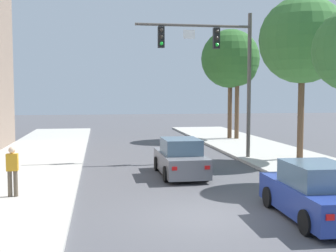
% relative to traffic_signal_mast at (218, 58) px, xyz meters
% --- Properties ---
extents(ground_plane, '(120.00, 120.00, 0.00)m').
position_rel_traffic_signal_mast_xyz_m(ground_plane, '(-2.91, -9.81, -5.32)').
color(ground_plane, '#4C4C51').
extents(traffic_signal_mast, '(6.07, 0.38, 7.50)m').
position_rel_traffic_signal_mast_xyz_m(traffic_signal_mast, '(0.00, 0.00, 0.00)').
color(traffic_signal_mast, '#514C47').
rests_on(traffic_signal_mast, sidewalk_right).
extents(car_lead_grey, '(1.86, 4.25, 1.60)m').
position_rel_traffic_signal_mast_xyz_m(car_lead_grey, '(-2.69, -3.71, -4.60)').
color(car_lead_grey, slate).
rests_on(car_lead_grey, ground).
extents(car_following_blue, '(1.95, 4.29, 1.60)m').
position_rel_traffic_signal_mast_xyz_m(car_following_blue, '(-0.20, -10.57, -4.60)').
color(car_following_blue, navy).
rests_on(car_following_blue, ground).
extents(pedestrian_sidewalk_left_walker, '(0.36, 0.22, 1.64)m').
position_rel_traffic_signal_mast_xyz_m(pedestrian_sidewalk_left_walker, '(-8.91, -7.12, -4.26)').
color(pedestrian_sidewalk_left_walker, brown).
rests_on(pedestrian_sidewalk_left_walker, sidewalk_left).
extents(street_tree_second, '(4.39, 4.39, 8.25)m').
position_rel_traffic_signal_mast_xyz_m(street_tree_second, '(4.12, -0.99, 0.87)').
color(street_tree_second, brown).
rests_on(street_tree_second, sidewalk_right).
extents(street_tree_third, '(2.95, 2.95, 6.85)m').
position_rel_traffic_signal_mast_xyz_m(street_tree_third, '(4.03, 8.99, 0.15)').
color(street_tree_third, brown).
rests_on(street_tree_third, sidewalk_right).
extents(street_tree_farthest, '(4.34, 4.34, 8.11)m').
position_rel_traffic_signal_mast_xyz_m(street_tree_farthest, '(3.62, 9.43, 0.75)').
color(street_tree_farthest, brown).
rests_on(street_tree_farthest, sidewalk_right).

